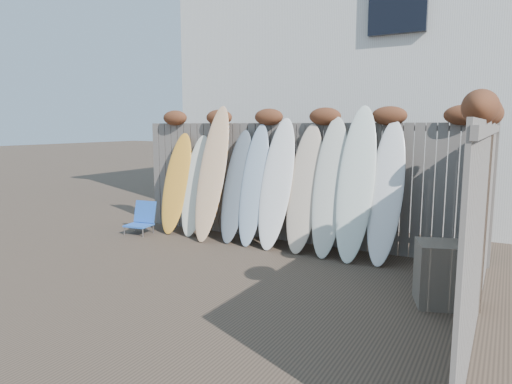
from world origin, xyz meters
The scene contains 17 objects.
ground centered at (0.00, 0.00, 0.00)m, with size 80.00×80.00×0.00m, color #493A2D.
back_fence centered at (0.06, 2.39, 1.18)m, with size 6.05×0.28×2.24m.
right_fence centered at (2.99, 0.25, 1.14)m, with size 0.28×4.40×2.24m.
house centered at (0.50, 6.50, 3.20)m, with size 8.50×5.50×6.33m.
beach_chair centered at (-2.63, 1.62, 0.27)m, with size 0.49×0.52×0.58m.
wooden_crate centered at (2.66, 0.68, 0.35)m, with size 0.60×0.50×0.70m, color brown.
lattice_panel centered at (2.97, 1.24, 0.98)m, with size 0.05×1.30×1.95m, color #362820.
surfboard_0 centered at (-2.13, 2.02, 0.91)m, with size 0.55×0.07×1.90m, color #FAA32E.
surfboard_1 centered at (-1.70, 2.03, 0.90)m, with size 0.51×0.07×1.86m, color silver.
surfboard_2 centered at (-1.26, 1.91, 1.15)m, with size 0.52×0.07×2.40m, color #F4D387.
surfboard_3 centered at (-0.82, 1.98, 0.95)m, with size 0.48×0.07×1.97m, color slate.
surfboard_4 centered at (-0.47, 1.98, 1.00)m, with size 0.45×0.07×2.07m, color #91A7BD.
surfboard_5 centered at (-0.05, 1.97, 1.05)m, with size 0.54×0.07×2.18m, color white.
surfboard_6 centered at (0.42, 1.99, 1.00)m, with size 0.53×0.07×2.07m, color beige.
surfboard_7 centered at (0.85, 1.96, 1.05)m, with size 0.50×0.07×2.19m, color silver.
surfboard_8 centered at (1.26, 1.94, 1.13)m, with size 0.54×0.07×2.36m, color white.
surfboard_9 centered at (1.69, 1.97, 1.02)m, with size 0.48×0.07×2.13m, color white.
Camera 1 is at (3.19, -4.53, 1.96)m, focal length 32.00 mm.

